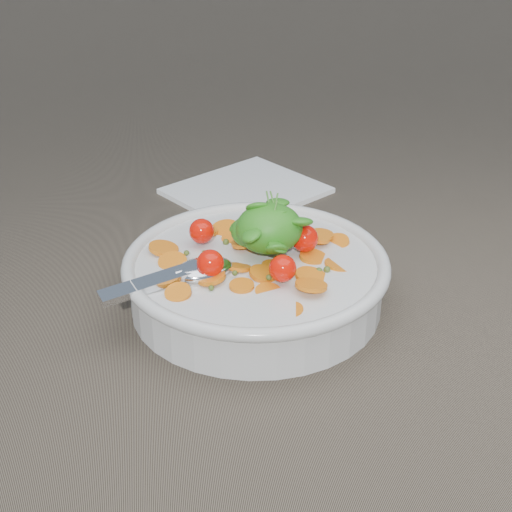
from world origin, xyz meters
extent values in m
plane|color=brown|center=(0.00, 0.00, 0.00)|extent=(6.00, 6.00, 0.00)
cylinder|color=silver|center=(0.00, -0.01, 0.02)|extent=(0.23, 0.23, 0.04)
torus|color=silver|center=(0.00, -0.01, 0.04)|extent=(0.24, 0.24, 0.01)
cylinder|color=silver|center=(0.00, -0.01, 0.00)|extent=(0.11, 0.11, 0.01)
cylinder|color=brown|center=(0.00, -0.01, 0.02)|extent=(0.21, 0.21, 0.03)
cylinder|color=orange|center=(-0.02, 0.04, 0.04)|extent=(0.03, 0.03, 0.01)
cylinder|color=orange|center=(0.00, -0.06, 0.04)|extent=(0.03, 0.03, 0.01)
cylinder|color=orange|center=(0.03, 0.06, 0.05)|extent=(0.04, 0.04, 0.01)
cylinder|color=orange|center=(-0.04, -0.04, 0.05)|extent=(0.03, 0.03, 0.01)
cylinder|color=orange|center=(-0.08, 0.02, 0.05)|extent=(0.04, 0.04, 0.01)
cylinder|color=orange|center=(0.01, -0.09, 0.04)|extent=(0.04, 0.04, 0.01)
cylinder|color=orange|center=(-0.07, -0.06, 0.05)|extent=(0.02, 0.02, 0.01)
cylinder|color=orange|center=(-0.08, -0.01, 0.04)|extent=(0.03, 0.03, 0.00)
cylinder|color=orange|center=(-0.02, -0.05, 0.05)|extent=(0.03, 0.03, 0.00)
cylinder|color=orange|center=(0.08, 0.02, 0.04)|extent=(0.03, 0.03, 0.01)
cylinder|color=orange|center=(0.04, -0.07, 0.05)|extent=(0.04, 0.04, 0.01)
cylinder|color=orange|center=(-0.08, 0.01, 0.04)|extent=(0.02, 0.02, 0.01)
cylinder|color=orange|center=(0.06, 0.02, 0.05)|extent=(0.02, 0.02, 0.01)
cylinder|color=orange|center=(-0.02, 0.06, 0.04)|extent=(0.04, 0.03, 0.01)
cylinder|color=orange|center=(0.07, 0.02, 0.05)|extent=(0.03, 0.03, 0.01)
cylinder|color=orange|center=(-0.04, 0.05, 0.05)|extent=(0.03, 0.03, 0.01)
cylinder|color=orange|center=(-0.01, 0.02, 0.05)|extent=(0.04, 0.04, 0.01)
cylinder|color=orange|center=(-0.07, 0.00, 0.04)|extent=(0.04, 0.04, 0.01)
cylinder|color=orange|center=(0.01, -0.02, 0.04)|extent=(0.03, 0.03, 0.01)
cylinder|color=orange|center=(0.07, -0.02, 0.04)|extent=(0.04, 0.04, 0.01)
cylinder|color=orange|center=(0.04, -0.04, 0.04)|extent=(0.03, 0.03, 0.01)
cylinder|color=orange|center=(0.05, -0.01, 0.04)|extent=(0.04, 0.04, 0.01)
cylinder|color=orange|center=(-0.02, -0.02, 0.04)|extent=(0.03, 0.03, 0.01)
cylinder|color=orange|center=(0.00, -0.03, 0.05)|extent=(0.03, 0.04, 0.01)
sphere|color=#42551C|center=(0.05, 0.02, 0.04)|extent=(0.00, 0.00, 0.00)
sphere|color=#42551C|center=(0.04, -0.06, 0.04)|extent=(0.01, 0.01, 0.01)
sphere|color=#42551C|center=(-0.06, 0.01, 0.05)|extent=(0.01, 0.01, 0.01)
sphere|color=#42551C|center=(-0.05, 0.01, 0.04)|extent=(0.00, 0.00, 0.00)
sphere|color=#42551C|center=(0.00, -0.05, 0.05)|extent=(0.01, 0.01, 0.01)
sphere|color=#42551C|center=(-0.02, -0.04, 0.05)|extent=(0.00, 0.00, 0.00)
sphere|color=#42551C|center=(-0.05, -0.05, 0.05)|extent=(0.00, 0.00, 0.00)
sphere|color=#42551C|center=(0.05, 0.01, 0.04)|extent=(0.00, 0.00, 0.00)
sphere|color=#42551C|center=(0.06, -0.04, 0.05)|extent=(0.01, 0.01, 0.01)
sphere|color=#42551C|center=(0.05, -0.03, 0.04)|extent=(0.01, 0.01, 0.01)
sphere|color=#42551C|center=(-0.02, 0.03, 0.05)|extent=(0.01, 0.01, 0.01)
sphere|color=#42551C|center=(0.02, 0.00, 0.05)|extent=(0.01, 0.01, 0.01)
sphere|color=red|center=(0.04, 0.00, 0.06)|extent=(0.02, 0.02, 0.02)
sphere|color=red|center=(0.02, 0.03, 0.06)|extent=(0.02, 0.02, 0.02)
sphere|color=red|center=(-0.05, 0.03, 0.06)|extent=(0.02, 0.02, 0.02)
sphere|color=red|center=(-0.04, -0.03, 0.06)|extent=(0.02, 0.02, 0.02)
sphere|color=red|center=(0.02, -0.05, 0.06)|extent=(0.02, 0.02, 0.02)
ellipsoid|color=#348B1F|center=(0.01, 0.00, 0.07)|extent=(0.06, 0.05, 0.04)
ellipsoid|color=#348B1F|center=(0.00, 0.01, 0.06)|extent=(0.03, 0.03, 0.03)
ellipsoid|color=#348B1F|center=(0.02, 0.03, 0.08)|extent=(0.03, 0.03, 0.01)
ellipsoid|color=#348B1F|center=(0.01, 0.00, 0.09)|extent=(0.02, 0.03, 0.02)
ellipsoid|color=#348B1F|center=(0.02, 0.01, 0.07)|extent=(0.02, 0.02, 0.01)
ellipsoid|color=#348B1F|center=(0.02, 0.01, 0.08)|extent=(0.02, 0.02, 0.01)
ellipsoid|color=#348B1F|center=(0.03, 0.01, 0.07)|extent=(0.03, 0.03, 0.01)
ellipsoid|color=#348B1F|center=(0.01, 0.00, 0.08)|extent=(0.02, 0.02, 0.02)
ellipsoid|color=#348B1F|center=(0.01, -0.01, 0.08)|extent=(0.02, 0.02, 0.01)
ellipsoid|color=#348B1F|center=(0.01, -0.01, 0.08)|extent=(0.02, 0.02, 0.01)
ellipsoid|color=#348B1F|center=(0.00, 0.00, 0.08)|extent=(0.02, 0.02, 0.01)
ellipsoid|color=#348B1F|center=(0.04, -0.01, 0.08)|extent=(0.03, 0.03, 0.02)
ellipsoid|color=#348B1F|center=(-0.01, -0.02, 0.08)|extent=(0.02, 0.02, 0.01)
ellipsoid|color=#348B1F|center=(0.01, 0.01, 0.08)|extent=(0.02, 0.02, 0.02)
ellipsoid|color=#348B1F|center=(0.00, -0.01, 0.08)|extent=(0.02, 0.02, 0.01)
ellipsoid|color=#348B1F|center=(0.02, -0.01, 0.07)|extent=(0.02, 0.02, 0.01)
ellipsoid|color=#348B1F|center=(0.01, -0.03, 0.07)|extent=(0.02, 0.03, 0.02)
ellipsoid|color=#348B1F|center=(0.01, -0.01, 0.09)|extent=(0.02, 0.02, 0.01)
ellipsoid|color=#348B1F|center=(0.01, -0.01, 0.08)|extent=(0.02, 0.02, 0.02)
ellipsoid|color=#348B1F|center=(-0.02, 0.01, 0.07)|extent=(0.02, 0.02, 0.02)
ellipsoid|color=#348B1F|center=(0.00, 0.01, 0.09)|extent=(0.03, 0.03, 0.03)
ellipsoid|color=#348B1F|center=(0.02, 0.00, 0.09)|extent=(0.02, 0.02, 0.02)
ellipsoid|color=#348B1F|center=(0.01, 0.00, 0.08)|extent=(0.03, 0.03, 0.02)
ellipsoid|color=#348B1F|center=(0.01, 0.00, 0.09)|extent=(0.02, 0.02, 0.01)
ellipsoid|color=#348B1F|center=(0.01, -0.03, 0.07)|extent=(0.03, 0.02, 0.02)
cylinder|color=#4C8C33|center=(0.02, 0.01, 0.08)|extent=(0.01, 0.01, 0.04)
cylinder|color=#4C8C33|center=(0.02, 0.01, 0.08)|extent=(0.01, 0.01, 0.04)
cylinder|color=#4C8C33|center=(0.01, -0.01, 0.08)|extent=(0.01, 0.01, 0.04)
cylinder|color=#4C8C33|center=(0.01, 0.01, 0.08)|extent=(0.01, 0.01, 0.04)
ellipsoid|color=silver|center=(-0.05, -0.02, 0.05)|extent=(0.06, 0.05, 0.02)
cube|color=silver|center=(-0.09, -0.04, 0.05)|extent=(0.10, 0.05, 0.01)
cylinder|color=silver|center=(-0.06, -0.03, 0.05)|extent=(0.02, 0.01, 0.01)
cube|color=white|center=(0.02, 0.24, 0.00)|extent=(0.22, 0.21, 0.01)
camera|label=1|loc=(-0.08, -0.56, 0.35)|focal=50.00mm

